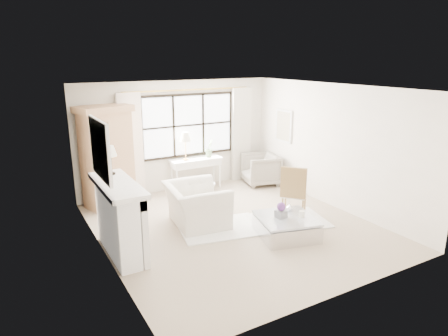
{
  "coord_description": "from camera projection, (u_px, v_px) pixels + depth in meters",
  "views": [
    {
      "loc": [
        -3.79,
        -6.23,
        3.23
      ],
      "look_at": [
        -0.13,
        0.2,
        1.17
      ],
      "focal_mm": 32.0,
      "sensor_mm": 36.0,
      "label": 1
    }
  ],
  "objects": [
    {
      "name": "window_frame",
      "position": [
        189.0,
        125.0,
        9.88
      ],
      "size": [
        2.5,
        0.04,
        1.5
      ],
      "primitive_type": null,
      "color": "black",
      "rests_on": "wall_back"
    },
    {
      "name": "planter_flowers",
      "position": [
        281.0,
        207.0,
        7.29
      ],
      "size": [
        0.16,
        0.16,
        0.16
      ],
      "primitive_type": "sphere",
      "color": "#63317B",
      "rests_on": "planter_box"
    },
    {
      "name": "floor",
      "position": [
        235.0,
        226.0,
        7.89
      ],
      "size": [
        5.5,
        5.5,
        0.0
      ],
      "primitive_type": "plane",
      "color": "tan",
      "rests_on": "ground"
    },
    {
      "name": "fireplace",
      "position": [
        118.0,
        218.0,
        6.63
      ],
      "size": [
        0.58,
        1.66,
        1.26
      ],
      "color": "white",
      "rests_on": "ground"
    },
    {
      "name": "armoire",
      "position": [
        107.0,
        156.0,
        8.73
      ],
      "size": [
        1.27,
        0.98,
        2.24
      ],
      "rotation": [
        0.0,
        0.0,
        0.28
      ],
      "color": "tan",
      "rests_on": "floor"
    },
    {
      "name": "art_frame",
      "position": [
        284.0,
        126.0,
        10.07
      ],
      "size": [
        0.04,
        0.62,
        0.82
      ],
      "primitive_type": "cube",
      "color": "silver",
      "rests_on": "wall_right"
    },
    {
      "name": "art_canvas",
      "position": [
        283.0,
        126.0,
        10.06
      ],
      "size": [
        0.01,
        0.52,
        0.72
      ],
      "primitive_type": "cube",
      "color": "#BBB091",
      "rests_on": "wall_right"
    },
    {
      "name": "window_pane",
      "position": [
        188.0,
        125.0,
        9.89
      ],
      "size": [
        2.4,
        0.02,
        1.5
      ],
      "primitive_type": "cube",
      "color": "white",
      "rests_on": "wall_back"
    },
    {
      "name": "wingback_chair",
      "position": [
        261.0,
        169.0,
        10.42
      ],
      "size": [
        1.06,
        1.04,
        0.8
      ],
      "primitive_type": "imported",
      "rotation": [
        0.0,
        0.0,
        -1.82
      ],
      "color": "gray",
      "rests_on": "floor"
    },
    {
      "name": "curtain_rod",
      "position": [
        189.0,
        90.0,
        9.6
      ],
      "size": [
        3.3,
        0.04,
        0.04
      ],
      "primitive_type": "cylinder",
      "rotation": [
        0.0,
        1.57,
        0.0
      ],
      "color": "#B28C3E",
      "rests_on": "wall_back"
    },
    {
      "name": "coffee_table",
      "position": [
        286.0,
        227.0,
        7.41
      ],
      "size": [
        1.22,
        1.22,
        0.38
      ],
      "rotation": [
        0.0,
        0.0,
        -0.25
      ],
      "color": "silver",
      "rests_on": "floor"
    },
    {
      "name": "curtain_left",
      "position": [
        131.0,
        147.0,
        9.2
      ],
      "size": [
        0.55,
        0.1,
        2.47
      ],
      "primitive_type": "cube",
      "color": "white",
      "rests_on": "ground"
    },
    {
      "name": "wall_right",
      "position": [
        333.0,
        146.0,
        8.72
      ],
      "size": [
        0.0,
        5.5,
        5.5
      ],
      "primitive_type": "plane",
      "rotation": [
        1.57,
        0.0,
        -1.57
      ],
      "color": "white",
      "rests_on": "ground"
    },
    {
      "name": "rug_right",
      "position": [
        288.0,
        221.0,
        8.13
      ],
      "size": [
        1.72,
        1.44,
        0.03
      ],
      "primitive_type": "cube",
      "rotation": [
        0.0,
        0.0,
        -0.23
      ],
      "color": "white",
      "rests_on": "floor"
    },
    {
      "name": "rug_left",
      "position": [
        221.0,
        228.0,
        7.78
      ],
      "size": [
        1.77,
        1.41,
        0.03
      ],
      "primitive_type": "cube",
      "rotation": [
        0.0,
        0.0,
        -0.2
      ],
      "color": "white",
      "rests_on": "floor"
    },
    {
      "name": "club_armchair",
      "position": [
        196.0,
        205.0,
        7.89
      ],
      "size": [
        1.23,
        1.37,
        0.82
      ],
      "primitive_type": "imported",
      "rotation": [
        0.0,
        0.0,
        1.45
      ],
      "color": "silver",
      "rests_on": "floor"
    },
    {
      "name": "wall_left",
      "position": [
        101.0,
        180.0,
        6.33
      ],
      "size": [
        0.0,
        5.5,
        5.5
      ],
      "primitive_type": "plane",
      "rotation": [
        1.57,
        0.0,
        1.57
      ],
      "color": "beige",
      "rests_on": "ground"
    },
    {
      "name": "console_table",
      "position": [
        196.0,
        174.0,
        10.01
      ],
      "size": [
        1.31,
        0.47,
        0.8
      ],
      "rotation": [
        0.0,
        0.0,
        -0.02
      ],
      "color": "white",
      "rests_on": "floor"
    },
    {
      "name": "pillar_candle",
      "position": [
        302.0,
        214.0,
        7.34
      ],
      "size": [
        0.1,
        0.1,
        0.12
      ],
      "primitive_type": "cylinder",
      "color": "white",
      "rests_on": "coffee_table"
    },
    {
      "name": "coffee_vase",
      "position": [
        290.0,
        207.0,
        7.66
      ],
      "size": [
        0.16,
        0.16,
        0.14
      ],
      "primitive_type": "imported",
      "rotation": [
        0.0,
        0.0,
        -0.24
      ],
      "color": "silver",
      "rests_on": "coffee_table"
    },
    {
      "name": "wall_back",
      "position": [
        177.0,
        136.0,
        9.83
      ],
      "size": [
        5.0,
        0.0,
        5.0
      ],
      "primitive_type": "plane",
      "rotation": [
        1.57,
        0.0,
        0.0
      ],
      "color": "silver",
      "rests_on": "ground"
    },
    {
      "name": "curtain_right",
      "position": [
        241.0,
        135.0,
        10.63
      ],
      "size": [
        0.55,
        0.1,
        2.47
      ],
      "primitive_type": "cube",
      "color": "beige",
      "rests_on": "ground"
    },
    {
      "name": "ceiling",
      "position": [
        236.0,
        88.0,
        7.16
      ],
      "size": [
        5.5,
        5.5,
        0.0
      ],
      "primitive_type": "plane",
      "rotation": [
        3.14,
        0.0,
        0.0
      ],
      "color": "silver",
      "rests_on": "ground"
    },
    {
      "name": "side_table",
      "position": [
        206.0,
        191.0,
        8.97
      ],
      "size": [
        0.4,
        0.4,
        0.51
      ],
      "color": "white",
      "rests_on": "floor"
    },
    {
      "name": "console_lamp",
      "position": [
        185.0,
        138.0,
        9.61
      ],
      "size": [
        0.28,
        0.28,
        0.69
      ],
      "color": "#BF8742",
      "rests_on": "console_table"
    },
    {
      "name": "wall_front",
      "position": [
        344.0,
        206.0,
        5.22
      ],
      "size": [
        5.0,
        0.0,
        5.0
      ],
      "primitive_type": "plane",
      "rotation": [
        -1.57,
        0.0,
        0.0
      ],
      "color": "silver",
      "rests_on": "ground"
    },
    {
      "name": "planter_box",
      "position": [
        281.0,
        214.0,
        7.33
      ],
      "size": [
        0.19,
        0.19,
        0.13
      ],
      "primitive_type": "cube",
      "rotation": [
        0.0,
        0.0,
        0.09
      ],
      "color": "slate",
      "rests_on": "coffee_table"
    },
    {
      "name": "mirror_glass",
      "position": [
        102.0,
        149.0,
        6.23
      ],
      "size": [
        0.02,
        1.0,
        0.8
      ],
      "primitive_type": "cube",
      "color": "#B8BCC4",
      "rests_on": "wall_left"
    },
    {
      "name": "mantel_lamp",
      "position": [
        110.0,
        152.0,
        6.83
      ],
      "size": [
        0.22,
        0.22,
        0.51
      ],
      "color": "black",
      "rests_on": "fireplace"
    },
    {
      "name": "french_chair",
      "position": [
        294.0,
        201.0,
        8.36
      ],
      "size": [
        0.68,
        0.68,
        1.08
      ],
      "rotation": [
        0.0,
        0.0,
        2.31
      ],
      "color": "olive",
      "rests_on": "floor"
    },
    {
      "name": "mirror_frame",
      "position": [
        100.0,
        149.0,
        6.22
      ],
      "size": [
        0.05,
        1.15,
        0.95
      ],
      "primitive_type": "cube",
      "color": "white",
      "rests_on": "wall_left"
    },
    {
      "name": "orchid_plant",
      "position": [
        209.0,
        148.0,
        10.04
      ],
      "size": [
        0.3,
        0.3,
        0.43
      ],
      "primitive_type": "imported",
      "rotation": [
        0.0,
        0.0,
        0.72
      ],
      "color": "#607A51",
      "rests_on": "console_table"
    }
  ]
}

